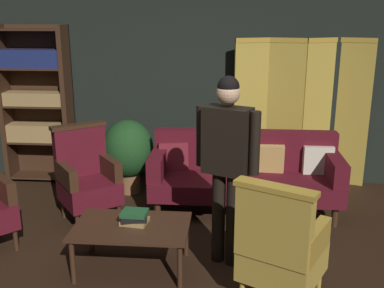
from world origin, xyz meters
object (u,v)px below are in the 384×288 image
Objects in this scene: bookshelf at (37,102)px; book_tan_leather at (135,221)px; armchair_wing_left at (87,176)px; potted_plant at (128,151)px; folding_screen at (301,111)px; standing_figure at (227,155)px; coffee_table at (132,230)px; book_black_cloth at (135,217)px; velvet_couch at (245,171)px; book_green_cloth at (134,213)px; armchair_gilt_accent at (280,247)px.

bookshelf is 9.15× the size of book_tan_leather.
armchair_wing_left reaches higher than potted_plant.
standing_figure is at bearing -114.11° from folding_screen.
coffee_table is 1.06m from standing_figure.
book_black_cloth is at bearing -50.93° from bookshelf.
potted_plant is at bearing -15.15° from bookshelf.
folding_screen is 2.85m from book_tan_leather.
bookshelf is 2.82m from coffee_table.
folding_screen is 0.93× the size of bookshelf.
book_green_cloth is at bearing -126.19° from velvet_couch.
bookshelf is at bearing 164.85° from potted_plant.
book_black_cloth is at bearing 0.00° from book_tan_leather.
bookshelf is 2.21× the size of potted_plant.
book_black_cloth is (-1.21, 0.46, -0.01)m from armchair_gilt_accent.
book_green_cloth is (-1.21, 0.46, 0.02)m from armchair_gilt_accent.
folding_screen is 1.83× the size of armchair_wing_left.
folding_screen is at bearing 1.74° from bookshelf.
velvet_couch is 1.25× the size of standing_figure.
coffee_table is 0.59× the size of standing_figure.
armchair_gilt_accent reaches higher than coffee_table.
velvet_couch is 1.74m from coffee_table.
bookshelf reaches higher than coffee_table.
armchair_gilt_accent is (-0.50, -2.66, -0.50)m from folding_screen.
potted_plant is (-0.42, 1.80, 0.16)m from coffee_table.
armchair_gilt_accent reaches higher than book_tan_leather.
coffee_table is at bearing -112.52° from book_green_cloth.
book_black_cloth is (0.02, 0.05, 0.10)m from coffee_table.
armchair_wing_left is (-0.70, 0.99, 0.12)m from coffee_table.
coffee_table is 0.11m from book_black_cloth.
folding_screen is 8.68× the size of book_black_cloth.
book_tan_leather is (-1.00, -1.36, -0.02)m from velvet_couch.
folding_screen is at bearing 49.45° from velvet_couch.
potted_plant is (-1.44, 0.39, 0.08)m from velvet_couch.
coffee_table is 0.96× the size of armchair_gilt_accent.
bookshelf is (-3.42, -0.10, 0.09)m from folding_screen.
folding_screen is at bearing 11.70° from potted_plant.
armchair_wing_left is at bearing 144.08° from armchair_gilt_accent.
velvet_couch is (-0.72, -0.84, -0.53)m from folding_screen.
standing_figure is 2.09m from potted_plant.
armchair_gilt_accent is 1.30m from book_green_cloth.
potted_plant is 1.81m from book_green_cloth.
armchair_wing_left is at bearing -152.62° from folding_screen.
velvet_couch is 1.49m from potted_plant.
book_green_cloth reaches higher than coffee_table.
book_black_cloth reaches higher than book_tan_leather.
book_tan_leather is 1.01× the size of book_green_cloth.
armchair_wing_left is at bearing -166.26° from velvet_couch.
armchair_gilt_accent is at bearing -53.25° from potted_plant.
velvet_couch reaches higher than coffee_table.
armchair_gilt_accent is 1.12× the size of potted_plant.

